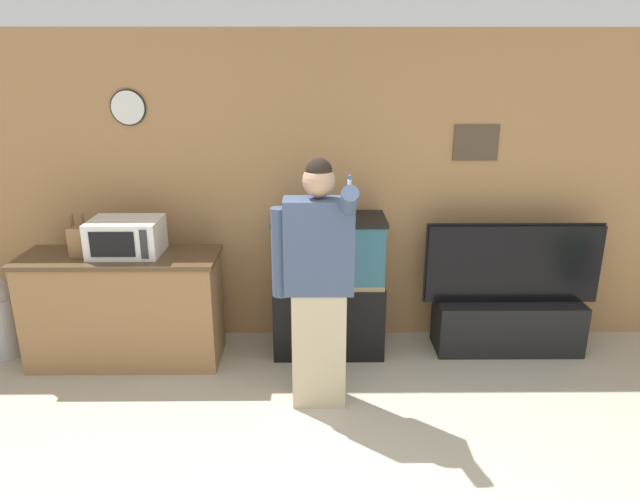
# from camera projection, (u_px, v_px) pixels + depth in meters

# --- Properties ---
(wall_back_paneled) EXTENTS (10.00, 0.08, 2.60)m
(wall_back_paneled) POSITION_uv_depth(u_px,v_px,m) (344.00, 192.00, 4.81)
(wall_back_paneled) COLOR #A87A4C
(wall_back_paneled) RESTS_ON ground_plane
(counter_island) EXTENTS (1.54, 0.56, 0.91)m
(counter_island) POSITION_uv_depth(u_px,v_px,m) (125.00, 308.00, 4.58)
(counter_island) COLOR olive
(counter_island) RESTS_ON ground_plane
(microwave) EXTENTS (0.54, 0.40, 0.28)m
(microwave) POSITION_uv_depth(u_px,v_px,m) (126.00, 237.00, 4.43)
(microwave) COLOR white
(microwave) RESTS_ON counter_island
(knife_block) EXTENTS (0.12, 0.12, 0.33)m
(knife_block) POSITION_uv_depth(u_px,v_px,m) (78.00, 241.00, 4.40)
(knife_block) COLOR olive
(knife_block) RESTS_ON counter_island
(aquarium_on_stand) EXTENTS (0.90, 0.49, 1.17)m
(aquarium_on_stand) POSITION_uv_depth(u_px,v_px,m) (329.00, 285.00, 4.72)
(aquarium_on_stand) COLOR black
(aquarium_on_stand) RESTS_ON ground_plane
(tv_on_stand) EXTENTS (1.46, 0.40, 1.11)m
(tv_on_stand) POSITION_uv_depth(u_px,v_px,m) (508.00, 313.00, 4.80)
(tv_on_stand) COLOR black
(tv_on_stand) RESTS_ON ground_plane
(person_standing) EXTENTS (0.56, 0.42, 1.77)m
(person_standing) POSITION_uv_depth(u_px,v_px,m) (317.00, 283.00, 3.85)
(person_standing) COLOR #BCAD89
(person_standing) RESTS_ON ground_plane
(trash_bin) EXTENTS (0.27, 0.27, 0.67)m
(trash_bin) POSITION_uv_depth(u_px,v_px,m) (0.00, 316.00, 4.71)
(trash_bin) COLOR #B7B7BC
(trash_bin) RESTS_ON ground_plane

